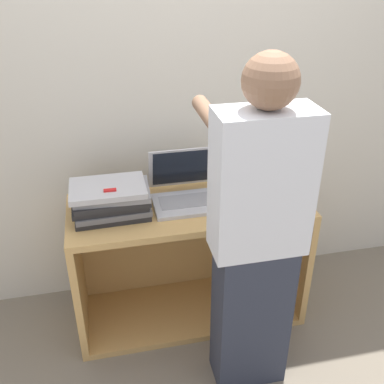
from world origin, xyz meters
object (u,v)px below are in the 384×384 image
person (256,241)px  laptop_stack_left (111,199)px  laptop_open (187,191)px  laptop_stack_right (261,191)px

person → laptop_stack_left: bearing=140.8°
laptop_open → person: size_ratio=0.23×
laptop_stack_left → laptop_stack_right: 0.80m
laptop_open → laptop_stack_right: 0.40m
laptop_stack_left → person: size_ratio=0.24×
laptop_open → laptop_stack_right: (0.40, -0.06, -0.01)m
laptop_stack_left → laptop_stack_right: bearing=-0.2°
person → laptop_open: bearing=109.9°
laptop_stack_left → person: 0.77m
laptop_stack_right → laptop_stack_left: bearing=179.8°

